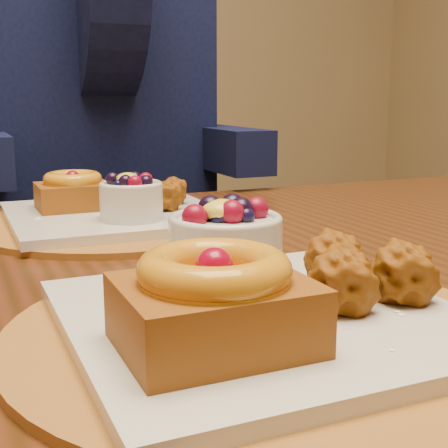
{
  "coord_description": "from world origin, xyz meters",
  "views": [
    {
      "loc": [
        -0.24,
        -0.59,
        0.93
      ],
      "look_at": [
        -0.05,
        -0.15,
        0.83
      ],
      "focal_mm": 50.0,
      "sensor_mm": 36.0,
      "label": 1
    }
  ],
  "objects_px": {
    "place_setting_near": "(255,298)",
    "diner": "(95,81)",
    "dining_table": "(169,333)",
    "chair_far": "(80,284)",
    "place_setting_far": "(115,211)"
  },
  "relations": [
    {
      "from": "dining_table",
      "to": "place_setting_near",
      "type": "distance_m",
      "value": 0.24
    },
    {
      "from": "chair_far",
      "to": "diner",
      "type": "xyz_separation_m",
      "value": [
        0.02,
        -0.16,
        0.47
      ]
    },
    {
      "from": "place_setting_far",
      "to": "diner",
      "type": "bearing_deg",
      "value": 80.0
    },
    {
      "from": "dining_table",
      "to": "diner",
      "type": "xyz_separation_m",
      "value": [
        0.08,
        0.69,
        0.28
      ]
    },
    {
      "from": "place_setting_near",
      "to": "diner",
      "type": "distance_m",
      "value": 0.92
    },
    {
      "from": "place_setting_far",
      "to": "dining_table",
      "type": "bearing_deg",
      "value": -89.48
    },
    {
      "from": "place_setting_near",
      "to": "diner",
      "type": "height_order",
      "value": "diner"
    },
    {
      "from": "place_setting_far",
      "to": "place_setting_near",
      "type": "bearing_deg",
      "value": -90.19
    },
    {
      "from": "dining_table",
      "to": "chair_far",
      "type": "distance_m",
      "value": 0.87
    },
    {
      "from": "place_setting_far",
      "to": "chair_far",
      "type": "bearing_deg",
      "value": 84.37
    },
    {
      "from": "dining_table",
      "to": "diner",
      "type": "distance_m",
      "value": 0.75
    },
    {
      "from": "place_setting_near",
      "to": "chair_far",
      "type": "xyz_separation_m",
      "value": [
        0.06,
        1.06,
        -0.3
      ]
    },
    {
      "from": "place_setting_near",
      "to": "diner",
      "type": "bearing_deg",
      "value": 84.65
    },
    {
      "from": "place_setting_near",
      "to": "place_setting_far",
      "type": "height_order",
      "value": "place_setting_near"
    },
    {
      "from": "diner",
      "to": "place_setting_near",
      "type": "bearing_deg",
      "value": -118.05
    }
  ]
}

